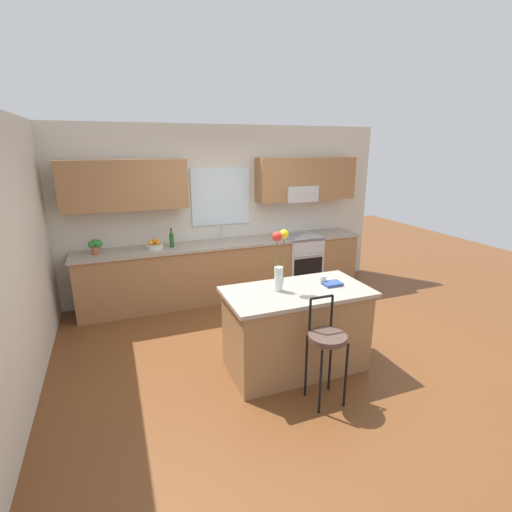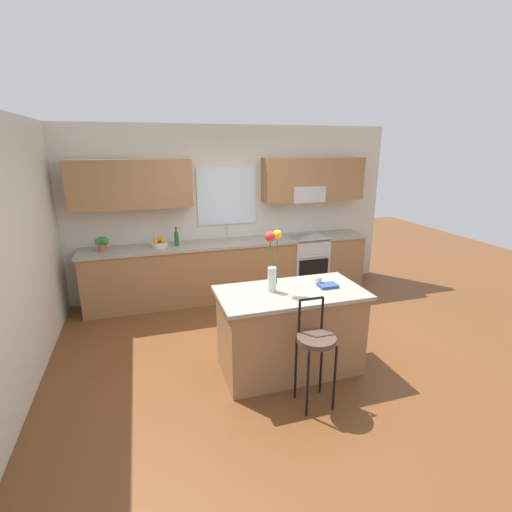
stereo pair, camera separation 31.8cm
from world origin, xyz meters
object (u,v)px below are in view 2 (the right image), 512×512
at_px(bar_stool_near, 316,344).
at_px(potted_plant_small, 102,243).
at_px(cookbook, 328,285).
at_px(bottle_olive_oil, 176,238).
at_px(oven_range, 306,262).
at_px(flower_vase, 273,259).
at_px(kitchen_island, 290,330).
at_px(fruit_bowl_oranges, 160,244).
at_px(mug_ceramic, 318,281).

xyz_separation_m(bar_stool_near, potted_plant_small, (-2.00, 2.85, 0.41)).
relative_size(cookbook, bottle_olive_oil, 0.70).
relative_size(oven_range, bottle_olive_oil, 3.20).
bearing_deg(oven_range, flower_vase, -122.84).
relative_size(bar_stool_near, flower_vase, 1.60).
relative_size(flower_vase, bottle_olive_oil, 2.27).
relative_size(kitchen_island, potted_plant_small, 7.10).
bearing_deg(fruit_bowl_oranges, mug_ceramic, -54.17).
xyz_separation_m(cookbook, bottle_olive_oil, (-1.38, 2.24, 0.10)).
bearing_deg(flower_vase, potted_plant_small, 129.77).
height_order(oven_range, potted_plant_small, potted_plant_small).
bearing_deg(potted_plant_small, flower_vase, -50.23).
xyz_separation_m(oven_range, mug_ceramic, (-0.85, -2.13, 0.51)).
relative_size(bar_stool_near, bottle_olive_oil, 3.63).
xyz_separation_m(oven_range, cookbook, (-0.78, -2.22, 0.48)).
relative_size(kitchen_island, bar_stool_near, 1.48).
xyz_separation_m(mug_ceramic, bottle_olive_oil, (-1.31, 2.15, 0.07)).
bearing_deg(kitchen_island, mug_ceramic, 13.59).
height_order(oven_range, mug_ceramic, mug_ceramic).
distance_m(bar_stool_near, potted_plant_small, 3.51).
relative_size(mug_ceramic, potted_plant_small, 0.42).
bearing_deg(fruit_bowl_oranges, potted_plant_small, -179.69).
bearing_deg(bottle_olive_oil, fruit_bowl_oranges, 179.16).
relative_size(oven_range, flower_vase, 1.41).
height_order(flower_vase, potted_plant_small, flower_vase).
height_order(oven_range, cookbook, cookbook).
xyz_separation_m(bar_stool_near, flower_vase, (-0.19, 0.67, 0.64)).
bearing_deg(kitchen_island, fruit_bowl_oranges, 118.27).
height_order(oven_range, fruit_bowl_oranges, fruit_bowl_oranges).
relative_size(oven_range, bar_stool_near, 0.88).
xyz_separation_m(kitchen_island, bar_stool_near, (-0.00, -0.62, 0.17)).
distance_m(oven_range, bar_stool_near, 3.08).
xyz_separation_m(kitchen_island, fruit_bowl_oranges, (-1.21, 2.24, 0.51)).
height_order(bar_stool_near, cookbook, bar_stool_near).
bearing_deg(fruit_bowl_oranges, oven_range, -0.67).
relative_size(oven_range, fruit_bowl_oranges, 3.83).
xyz_separation_m(cookbook, fruit_bowl_oranges, (-1.63, 2.25, 0.03)).
height_order(cookbook, potted_plant_small, potted_plant_small).
distance_m(kitchen_island, fruit_bowl_oranges, 2.59).
distance_m(kitchen_island, mug_ceramic, 0.62).
bearing_deg(flower_vase, bar_stool_near, -74.26).
bearing_deg(bottle_olive_oil, kitchen_island, -66.92).
xyz_separation_m(kitchen_island, potted_plant_small, (-2.00, 2.24, 0.58)).
relative_size(oven_range, kitchen_island, 0.60).
relative_size(flower_vase, cookbook, 3.26).
xyz_separation_m(oven_range, flower_vase, (-1.39, -2.16, 0.82)).
height_order(kitchen_island, bar_stool_near, bar_stool_near).
height_order(flower_vase, mug_ceramic, flower_vase).
distance_m(kitchen_island, potted_plant_small, 3.06).
height_order(bar_stool_near, potted_plant_small, potted_plant_small).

